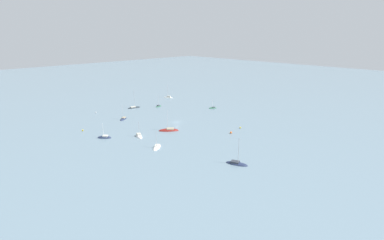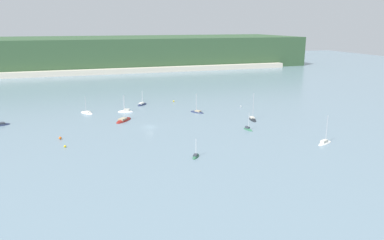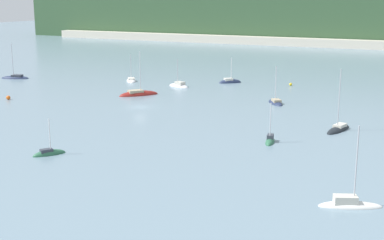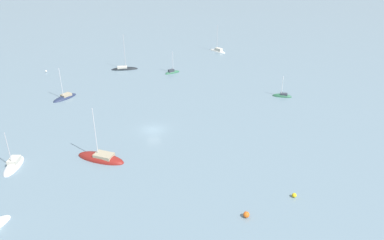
{
  "view_description": "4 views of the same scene",
  "coord_description": "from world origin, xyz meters",
  "px_view_note": "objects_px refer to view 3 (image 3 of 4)",
  "views": [
    {
      "loc": [
        -103.94,
        92.05,
        41.86
      ],
      "look_at": [
        -10.06,
        -0.6,
        3.09
      ],
      "focal_mm": 28.0,
      "sensor_mm": 36.0,
      "label": 1
    },
    {
      "loc": [
        -23.74,
        -122.84,
        34.78
      ],
      "look_at": [
        14.72,
        -2.46,
        1.96
      ],
      "focal_mm": 35.0,
      "sensor_mm": 36.0,
      "label": 2
    },
    {
      "loc": [
        54.49,
        -87.2,
        20.96
      ],
      "look_at": [
        17.77,
        -12.98,
        1.91
      ],
      "focal_mm": 50.0,
      "sensor_mm": 36.0,
      "label": 3
    },
    {
      "loc": [
        -63.82,
        15.01,
        34.69
      ],
      "look_at": [
        -5.45,
        -6.18,
        3.7
      ],
      "focal_mm": 35.0,
      "sensor_mm": 36.0,
      "label": 4
    }
  ],
  "objects_px": {
    "sailboat_9": "(230,82)",
    "mooring_buoy_1": "(8,98)",
    "sailboat_1": "(338,130)",
    "sailboat_5": "(270,141)",
    "sailboat_6": "(131,81)",
    "sailboat_3": "(276,103)",
    "sailboat_0": "(349,205)",
    "mooring_buoy_0": "(291,84)",
    "sailboat_4": "(138,95)",
    "sailboat_2": "(49,154)",
    "sailboat_8": "(15,78)",
    "sailboat_7": "(179,86)"
  },
  "relations": [
    {
      "from": "sailboat_1",
      "to": "sailboat_9",
      "type": "bearing_deg",
      "value": -126.09
    },
    {
      "from": "sailboat_5",
      "to": "sailboat_6",
      "type": "bearing_deg",
      "value": -140.96
    },
    {
      "from": "sailboat_9",
      "to": "mooring_buoy_1",
      "type": "bearing_deg",
      "value": -170.68
    },
    {
      "from": "sailboat_3",
      "to": "sailboat_5",
      "type": "bearing_deg",
      "value": 161.43
    },
    {
      "from": "sailboat_1",
      "to": "mooring_buoy_0",
      "type": "distance_m",
      "value": 44.59
    },
    {
      "from": "sailboat_6",
      "to": "mooring_buoy_0",
      "type": "height_order",
      "value": "sailboat_6"
    },
    {
      "from": "sailboat_1",
      "to": "sailboat_7",
      "type": "height_order",
      "value": "sailboat_1"
    },
    {
      "from": "sailboat_2",
      "to": "sailboat_8",
      "type": "distance_m",
      "value": 75.55
    },
    {
      "from": "sailboat_2",
      "to": "sailboat_8",
      "type": "xyz_separation_m",
      "value": [
        -55.74,
        51.0,
        0.02
      ]
    },
    {
      "from": "mooring_buoy_0",
      "to": "sailboat_8",
      "type": "bearing_deg",
      "value": -163.32
    },
    {
      "from": "sailboat_9",
      "to": "mooring_buoy_1",
      "type": "xyz_separation_m",
      "value": [
        -33.09,
        -41.67,
        0.35
      ]
    },
    {
      "from": "sailboat_2",
      "to": "sailboat_6",
      "type": "height_order",
      "value": "sailboat_6"
    },
    {
      "from": "sailboat_0",
      "to": "sailboat_5",
      "type": "xyz_separation_m",
      "value": [
        -15.23,
        20.41,
        -0.03
      ]
    },
    {
      "from": "sailboat_0",
      "to": "mooring_buoy_1",
      "type": "bearing_deg",
      "value": 135.54
    },
    {
      "from": "sailboat_9",
      "to": "mooring_buoy_1",
      "type": "relative_size",
      "value": 8.25
    },
    {
      "from": "mooring_buoy_1",
      "to": "sailboat_0",
      "type": "bearing_deg",
      "value": -20.72
    },
    {
      "from": "sailboat_5",
      "to": "sailboat_6",
      "type": "distance_m",
      "value": 65.16
    },
    {
      "from": "mooring_buoy_0",
      "to": "mooring_buoy_1",
      "type": "distance_m",
      "value": 65.14
    },
    {
      "from": "sailboat_2",
      "to": "mooring_buoy_1",
      "type": "relative_size",
      "value": 6.56
    },
    {
      "from": "sailboat_8",
      "to": "mooring_buoy_1",
      "type": "relative_size",
      "value": 11.36
    },
    {
      "from": "sailboat_4",
      "to": "sailboat_6",
      "type": "xyz_separation_m",
      "value": [
        -12.37,
        16.39,
        -0.01
      ]
    },
    {
      "from": "sailboat_7",
      "to": "sailboat_9",
      "type": "height_order",
      "value": "sailboat_7"
    },
    {
      "from": "mooring_buoy_1",
      "to": "sailboat_9",
      "type": "bearing_deg",
      "value": 51.55
    },
    {
      "from": "sailboat_5",
      "to": "mooring_buoy_1",
      "type": "height_order",
      "value": "sailboat_5"
    },
    {
      "from": "sailboat_0",
      "to": "mooring_buoy_1",
      "type": "relative_size",
      "value": 10.5
    },
    {
      "from": "sailboat_5",
      "to": "mooring_buoy_1",
      "type": "xyz_separation_m",
      "value": [
        -59.93,
        8.02,
        0.3
      ]
    },
    {
      "from": "sailboat_1",
      "to": "sailboat_6",
      "type": "relative_size",
      "value": 1.43
    },
    {
      "from": "sailboat_8",
      "to": "mooring_buoy_0",
      "type": "bearing_deg",
      "value": 176.43
    },
    {
      "from": "sailboat_0",
      "to": "sailboat_9",
      "type": "relative_size",
      "value": 1.27
    },
    {
      "from": "sailboat_3",
      "to": "mooring_buoy_1",
      "type": "distance_m",
      "value": 55.69
    },
    {
      "from": "sailboat_9",
      "to": "sailboat_4",
      "type": "bearing_deg",
      "value": -156.7
    },
    {
      "from": "sailboat_9",
      "to": "sailboat_3",
      "type": "bearing_deg",
      "value": -90.4
    },
    {
      "from": "sailboat_2",
      "to": "sailboat_4",
      "type": "distance_m",
      "value": 46.21
    },
    {
      "from": "sailboat_6",
      "to": "sailboat_4",
      "type": "bearing_deg",
      "value": -178.8
    },
    {
      "from": "sailboat_0",
      "to": "sailboat_6",
      "type": "distance_m",
      "value": 90.06
    },
    {
      "from": "sailboat_0",
      "to": "mooring_buoy_0",
      "type": "bearing_deg",
      "value": 86.79
    },
    {
      "from": "sailboat_4",
      "to": "sailboat_5",
      "type": "relative_size",
      "value": 1.59
    },
    {
      "from": "sailboat_9",
      "to": "mooring_buoy_0",
      "type": "relative_size",
      "value": 10.38
    },
    {
      "from": "sailboat_1",
      "to": "sailboat_2",
      "type": "relative_size",
      "value": 1.88
    },
    {
      "from": "sailboat_0",
      "to": "sailboat_7",
      "type": "height_order",
      "value": "sailboat_0"
    },
    {
      "from": "sailboat_3",
      "to": "sailboat_4",
      "type": "distance_m",
      "value": 30.2
    },
    {
      "from": "sailboat_9",
      "to": "mooring_buoy_1",
      "type": "distance_m",
      "value": 53.21
    },
    {
      "from": "sailboat_1",
      "to": "mooring_buoy_1",
      "type": "height_order",
      "value": "sailboat_1"
    },
    {
      "from": "sailboat_5",
      "to": "sailboat_7",
      "type": "relative_size",
      "value": 0.9
    },
    {
      "from": "sailboat_1",
      "to": "sailboat_4",
      "type": "height_order",
      "value": "sailboat_1"
    },
    {
      "from": "sailboat_5",
      "to": "sailboat_7",
      "type": "distance_m",
      "value": 52.48
    },
    {
      "from": "sailboat_1",
      "to": "sailboat_0",
      "type": "bearing_deg",
      "value": 24.78
    },
    {
      "from": "sailboat_1",
      "to": "sailboat_9",
      "type": "relative_size",
      "value": 1.49
    },
    {
      "from": "sailboat_3",
      "to": "sailboat_6",
      "type": "bearing_deg",
      "value": 39.5
    },
    {
      "from": "sailboat_5",
      "to": "sailboat_7",
      "type": "height_order",
      "value": "sailboat_7"
    }
  ]
}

